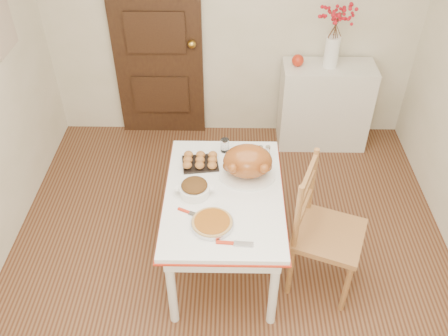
{
  "coord_description": "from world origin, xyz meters",
  "views": [
    {
      "loc": [
        -0.0,
        -2.23,
        2.96
      ],
      "look_at": [
        -0.04,
        0.25,
        0.9
      ],
      "focal_mm": 38.59,
      "sensor_mm": 36.0,
      "label": 1
    }
  ],
  "objects_px": {
    "sideboard": "(324,106)",
    "chair_oak": "(329,232)",
    "kitchen_table": "(224,229)",
    "pumpkin_pie": "(212,222)",
    "turkey_platter": "(248,163)"
  },
  "relations": [
    {
      "from": "chair_oak",
      "to": "pumpkin_pie",
      "type": "xyz_separation_m",
      "value": [
        -0.79,
        -0.14,
        0.23
      ]
    },
    {
      "from": "pumpkin_pie",
      "to": "chair_oak",
      "type": "bearing_deg",
      "value": 10.11
    },
    {
      "from": "turkey_platter",
      "to": "chair_oak",
      "type": "bearing_deg",
      "value": -10.37
    },
    {
      "from": "kitchen_table",
      "to": "turkey_platter",
      "type": "xyz_separation_m",
      "value": [
        0.16,
        0.17,
        0.49
      ]
    },
    {
      "from": "kitchen_table",
      "to": "turkey_platter",
      "type": "distance_m",
      "value": 0.54
    },
    {
      "from": "kitchen_table",
      "to": "pumpkin_pie",
      "type": "distance_m",
      "value": 0.5
    },
    {
      "from": "sideboard",
      "to": "pumpkin_pie",
      "type": "height_order",
      "value": "sideboard"
    },
    {
      "from": "sideboard",
      "to": "kitchen_table",
      "type": "xyz_separation_m",
      "value": [
        -0.95,
        -1.58,
        -0.07
      ]
    },
    {
      "from": "sideboard",
      "to": "kitchen_table",
      "type": "bearing_deg",
      "value": -121.0
    },
    {
      "from": "chair_oak",
      "to": "kitchen_table",
      "type": "bearing_deg",
      "value": 97.75
    },
    {
      "from": "turkey_platter",
      "to": "pumpkin_pie",
      "type": "bearing_deg",
      "value": -94.96
    },
    {
      "from": "chair_oak",
      "to": "turkey_platter",
      "type": "distance_m",
      "value": 0.73
    },
    {
      "from": "turkey_platter",
      "to": "pumpkin_pie",
      "type": "relative_size",
      "value": 1.48
    },
    {
      "from": "turkey_platter",
      "to": "pumpkin_pie",
      "type": "distance_m",
      "value": 0.54
    },
    {
      "from": "sideboard",
      "to": "chair_oak",
      "type": "bearing_deg",
      "value": -97.39
    }
  ]
}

